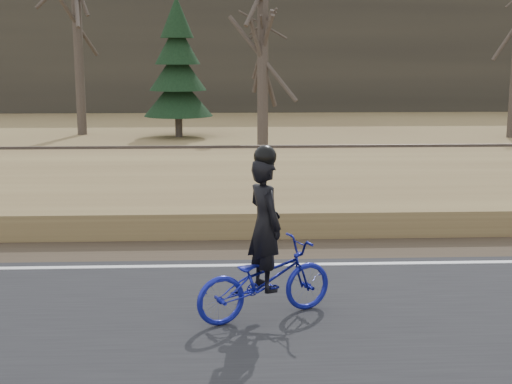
{
  "coord_description": "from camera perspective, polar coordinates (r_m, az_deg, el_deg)",
  "views": [
    {
      "loc": [
        -3.38,
        -9.84,
        3.13
      ],
      "look_at": [
        -2.92,
        0.5,
        1.1
      ],
      "focal_mm": 50.0,
      "sensor_mm": 36.0,
      "label": 1
    }
  ],
  "objects": [
    {
      "name": "embankment",
      "position": [
        14.73,
        10.8,
        -0.5
      ],
      "size": [
        120.0,
        5.0,
        0.44
      ],
      "primitive_type": "cube",
      "color": "olive",
      "rests_on": "ground"
    },
    {
      "name": "ballast",
      "position": [
        18.38,
        8.12,
        1.89
      ],
      "size": [
        120.0,
        3.0,
        0.45
      ],
      "primitive_type": "cube",
      "color": "slate",
      "rests_on": "ground"
    },
    {
      "name": "bare_tree_left",
      "position": [
        28.45,
        -14.08,
        12.24
      ],
      "size": [
        0.36,
        0.36,
        7.73
      ],
      "primitive_type": "cylinder",
      "color": "#4D4138",
      "rests_on": "ground"
    },
    {
      "name": "treeline_backdrop",
      "position": [
        39.98,
        2.38,
        10.89
      ],
      "size": [
        120.0,
        4.0,
        6.0
      ],
      "primitive_type": "cube",
      "color": "#383328",
      "rests_on": "ground"
    },
    {
      "name": "conifer",
      "position": [
        27.1,
        -6.28,
        9.6
      ],
      "size": [
        2.6,
        2.6,
        5.19
      ],
      "color": "#4D4138",
      "rests_on": "ground"
    },
    {
      "name": "edge_line",
      "position": [
        11.02,
        15.51,
        -5.46
      ],
      "size": [
        120.0,
        0.12,
        0.01
      ],
      "primitive_type": "cube",
      "color": "silver",
      "rests_on": "road"
    },
    {
      "name": "shoulder",
      "position": [
        11.95,
        14.04,
        -4.32
      ],
      "size": [
        120.0,
        1.6,
        0.04
      ],
      "primitive_type": "cube",
      "color": "#473A2B",
      "rests_on": "ground"
    },
    {
      "name": "ground",
      "position": [
        10.86,
        15.82,
        -6.08
      ],
      "size": [
        120.0,
        120.0,
        0.0
      ],
      "primitive_type": "plane",
      "color": "olive",
      "rests_on": "ground"
    },
    {
      "name": "bare_tree_near_left",
      "position": [
        22.81,
        0.55,
        10.87
      ],
      "size": [
        0.36,
        0.36,
        6.08
      ],
      "primitive_type": "cylinder",
      "color": "#4D4138",
      "rests_on": "ground"
    },
    {
      "name": "railroad",
      "position": [
        18.34,
        8.14,
        2.82
      ],
      "size": [
        120.0,
        2.4,
        0.29
      ],
      "color": "black",
      "rests_on": "ballast"
    },
    {
      "name": "cyclist",
      "position": [
        8.34,
        0.71,
        -5.82
      ],
      "size": [
        1.83,
        1.27,
        2.04
      ],
      "rotation": [
        0.0,
        0.0,
        2.0
      ],
      "color": "navy",
      "rests_on": "road"
    }
  ]
}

